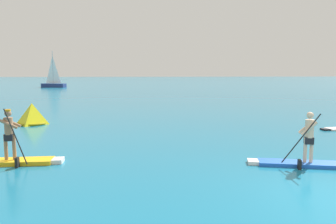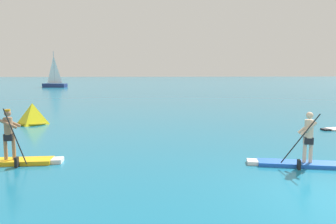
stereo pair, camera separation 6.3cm
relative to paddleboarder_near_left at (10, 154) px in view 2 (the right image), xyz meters
The scene contains 4 objects.
paddleboarder_near_left is the anchor object (origin of this frame).
paddleboarder_mid_center 9.29m from the paddleboarder_near_left, ahead, with size 3.29×1.31×1.75m.
race_marker_buoy 8.33m from the paddleboarder_near_left, 101.63° to the left, with size 1.62×1.62×1.20m.
sailboat_left_horizon 56.16m from the paddleboarder_near_left, 101.48° to the left, with size 5.00×2.86×7.15m.
Camera 2 is at (-4.79, -6.54, 2.91)m, focal length 33.80 mm.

